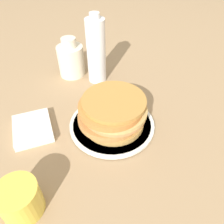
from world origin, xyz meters
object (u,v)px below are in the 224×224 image
at_px(cream_jug, 71,59).
at_px(water_bottle_near, 96,51).
at_px(plate, 112,124).
at_px(juice_glass, 20,200).
at_px(pancake_stack, 112,112).

bearing_deg(cream_jug, water_bottle_near, -58.01).
xyz_separation_m(plate, water_bottle_near, (0.10, 0.22, 0.10)).
bearing_deg(water_bottle_near, juice_glass, -141.96).
xyz_separation_m(juice_glass, water_bottle_near, (0.39, 0.30, 0.07)).
bearing_deg(juice_glass, plate, 15.79).
relative_size(juice_glass, water_bottle_near, 0.36).
xyz_separation_m(pancake_stack, juice_glass, (-0.29, -0.08, -0.02)).
xyz_separation_m(plate, juice_glass, (-0.29, -0.08, 0.03)).
height_order(pancake_stack, juice_glass, pancake_stack).
height_order(plate, juice_glass, juice_glass).
height_order(plate, pancake_stack, pancake_stack).
height_order(plate, water_bottle_near, water_bottle_near).
distance_m(juice_glass, cream_jug, 0.51).
height_order(pancake_stack, water_bottle_near, water_bottle_near).
bearing_deg(juice_glass, pancake_stack, 15.51).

